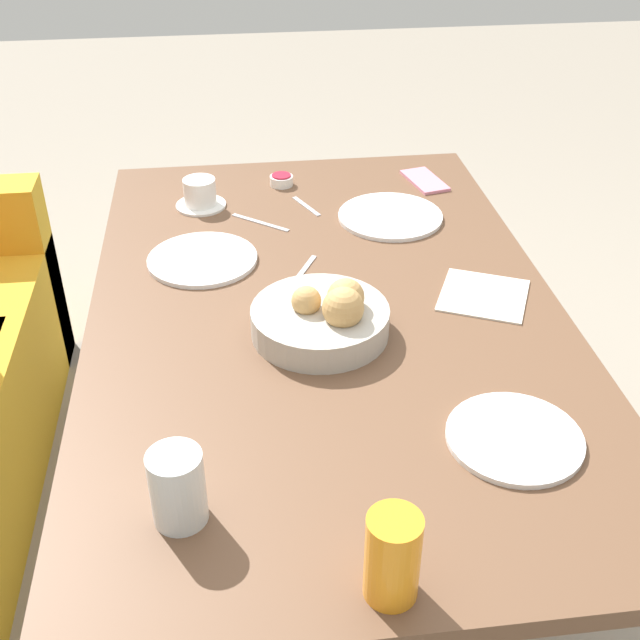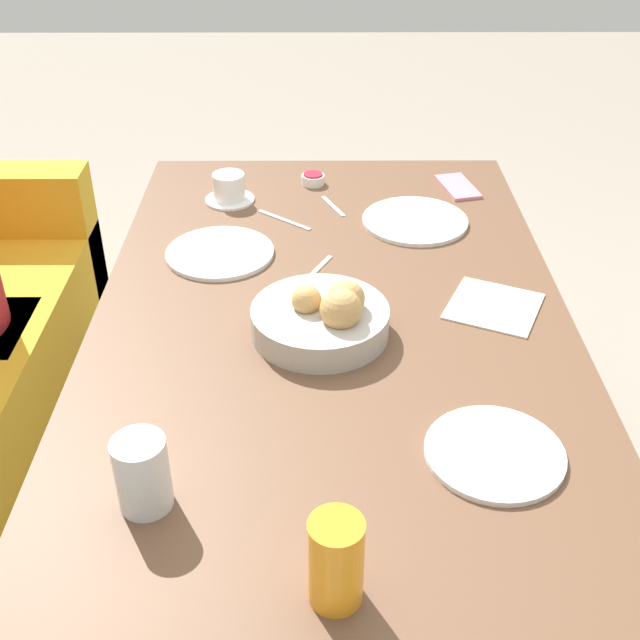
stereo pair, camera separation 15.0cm
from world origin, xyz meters
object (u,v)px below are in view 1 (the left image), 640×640
water_tumbler (178,488)px  cell_phone (425,181)px  plate_near_right (390,216)px  coffee_cup (200,194)px  fork_silver (260,223)px  plate_near_left (515,438)px  knife_silver (301,273)px  spoon_coffee (306,206)px  napkin (484,295)px  bread_basket (324,317)px  plate_far_center (202,259)px  jam_bowl_berry (281,180)px  juice_glass (392,557)px

water_tumbler → cell_phone: bearing=-29.4°
plate_near_right → coffee_cup: (0.12, 0.45, 0.03)m
plate_near_right → fork_silver: plate_near_right is taller
plate_near_left → fork_silver: 0.88m
knife_silver → cell_phone: cell_phone is taller
plate_near_left → cell_phone: 0.99m
plate_near_left → plate_near_right: (0.79, 0.04, 0.00)m
water_tumbler → spoon_coffee: water_tumbler is taller
napkin → cell_phone: size_ratio=1.38×
fork_silver → spoon_coffee: bearing=-57.9°
knife_silver → napkin: 0.38m
fork_silver → water_tumbler: bearing=169.4°
bread_basket → plate_far_center: 0.38m
plate_near_right → napkin: size_ratio=1.11×
plate_near_left → coffee_cup: size_ratio=1.77×
plate_far_center → water_tumbler: size_ratio=2.04×
plate_near_right → cell_phone: (0.20, -0.13, -0.00)m
jam_bowl_berry → spoon_coffee: bearing=-160.0°
cell_phone → plate_near_left: bearing=174.8°
cell_phone → plate_far_center: bearing=121.2°
plate_far_center → spoon_coffee: size_ratio=2.09×
coffee_cup → napkin: bearing=-130.9°
coffee_cup → knife_silver: coffee_cup is taller
plate_near_left → fork_silver: bearing=23.6°
coffee_cup → water_tumbler: bearing=178.3°
bread_basket → juice_glass: juice_glass is taller
juice_glass → knife_silver: size_ratio=0.89×
water_tumbler → napkin: 0.79m
bread_basket → knife_silver: bread_basket is taller
napkin → spoon_coffee: bearing=34.3°
plate_far_center → juice_glass: bearing=-165.2°
cell_phone → water_tumbler: bearing=150.6°
water_tumbler → plate_far_center: bearing=-2.5°
plate_near_right → juice_glass: (-1.05, 0.21, 0.06)m
plate_near_left → jam_bowl_berry: jam_bowl_berry is taller
napkin → plate_near_right: bearing=17.8°
knife_silver → jam_bowl_berry: bearing=0.3°
jam_bowl_berry → napkin: 0.69m
bread_basket → juice_glass: size_ratio=1.97×
jam_bowl_berry → cell_phone: (-0.03, -0.37, -0.01)m
plate_near_left → juice_glass: size_ratio=1.65×
jam_bowl_berry → spoon_coffee: (-0.14, -0.05, -0.01)m
fork_silver → napkin: bearing=-131.8°
jam_bowl_berry → napkin: size_ratio=0.27×
juice_glass → knife_silver: (0.81, 0.03, -0.06)m
juice_glass → spoon_coffee: bearing=-0.9°
juice_glass → knife_silver: juice_glass is taller
fork_silver → napkin: (-0.38, -0.43, 0.00)m
fork_silver → spoon_coffee: size_ratio=1.15×
coffee_cup → spoon_coffee: (-0.04, -0.26, -0.03)m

